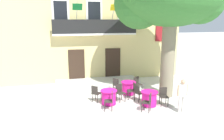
% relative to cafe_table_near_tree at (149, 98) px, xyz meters
% --- Properties ---
extents(ground_plane, '(120.00, 120.00, 0.00)m').
position_rel_cafe_table_near_tree_xyz_m(ground_plane, '(-2.06, 0.28, -0.39)').
color(ground_plane, silver).
extents(building_facade, '(13.00, 5.09, 7.50)m').
position_rel_cafe_table_near_tree_xyz_m(building_facade, '(-1.81, 7.27, 3.36)').
color(building_facade, '#DBC67F').
rests_on(building_facade, ground).
extents(entrance_step_platform, '(5.60, 2.36, 0.25)m').
position_rel_cafe_table_near_tree_xyz_m(entrance_step_platform, '(-1.81, 4.10, -0.27)').
color(entrance_step_platform, silver).
rests_on(entrance_step_platform, ground).
extents(cafe_table_near_tree, '(0.86, 0.86, 0.76)m').
position_rel_cafe_table_near_tree_xyz_m(cafe_table_near_tree, '(0.00, 0.00, 0.00)').
color(cafe_table_near_tree, '#DB1984').
rests_on(cafe_table_near_tree, ground).
extents(cafe_chair_near_tree_0, '(0.47, 0.47, 0.91)m').
position_rel_cafe_table_near_tree_xyz_m(cafe_chair_near_tree_0, '(0.75, -0.08, 0.14)').
color(cafe_chair_near_tree_0, '#2D2823').
rests_on(cafe_chair_near_tree_0, ground).
extents(cafe_chair_near_tree_1, '(0.51, 0.51, 0.91)m').
position_rel_cafe_table_near_tree_xyz_m(cafe_chair_near_tree_1, '(-0.32, 0.68, 0.14)').
color(cafe_chair_near_tree_1, '#2D2823').
rests_on(cafe_chair_near_tree_1, ground).
extents(cafe_chair_near_tree_2, '(0.56, 0.56, 0.91)m').
position_rel_cafe_table_near_tree_xyz_m(cafe_chair_near_tree_2, '(-0.37, -0.66, 0.14)').
color(cafe_chair_near_tree_2, '#2D2823').
rests_on(cafe_chair_near_tree_2, ground).
extents(cafe_table_middle, '(0.86, 0.86, 0.76)m').
position_rel_cafe_table_near_tree_xyz_m(cafe_table_middle, '(-1.94, 0.70, 0.00)').
color(cafe_table_middle, '#DB1984').
rests_on(cafe_table_middle, ground).
extents(cafe_chair_middle_0, '(0.50, 0.50, 0.91)m').
position_rel_cafe_table_near_tree_xyz_m(cafe_chair_middle_0, '(-1.24, 1.00, 0.14)').
color(cafe_chair_middle_0, '#2D2823').
rests_on(cafe_chair_middle_0, ground).
extents(cafe_chair_middle_1, '(0.57, 0.57, 0.91)m').
position_rel_cafe_table_near_tree_xyz_m(cafe_chair_middle_1, '(-2.53, 1.17, 0.14)').
color(cafe_chair_middle_1, '#2D2823').
rests_on(cafe_chair_middle_1, ground).
extents(cafe_chair_middle_2, '(0.49, 0.49, 0.91)m').
position_rel_cafe_table_near_tree_xyz_m(cafe_chair_middle_2, '(-2.06, -0.04, 0.14)').
color(cafe_chair_middle_2, '#2D2823').
rests_on(cafe_chair_middle_2, ground).
extents(cafe_table_front, '(0.86, 0.86, 0.76)m').
position_rel_cafe_table_near_tree_xyz_m(cafe_table_front, '(-0.45, 1.90, 0.00)').
color(cafe_table_front, '#DB1984').
rests_on(cafe_table_front, ground).
extents(cafe_chair_front_0, '(0.51, 0.51, 0.91)m').
position_rel_cafe_table_near_tree_xyz_m(cafe_chair_front_0, '(0.22, 2.24, 0.14)').
color(cafe_chair_front_0, '#2D2823').
rests_on(cafe_chair_front_0, ground).
extents(cafe_chair_front_1, '(0.57, 0.57, 0.91)m').
position_rel_cafe_table_near_tree_xyz_m(cafe_chair_front_1, '(-1.05, 2.37, 0.14)').
color(cafe_chair_front_1, '#2D2823').
rests_on(cafe_chair_front_1, ground).
extents(cafe_chair_front_2, '(0.45, 0.45, 0.91)m').
position_rel_cafe_table_near_tree_xyz_m(cafe_chair_front_2, '(-0.49, 1.15, 0.14)').
color(cafe_chair_front_2, '#2D2823').
rests_on(cafe_chair_front_2, ground).
extents(pedestrian_near_entrance, '(0.53, 0.37, 1.61)m').
position_rel_cafe_table_near_tree_xyz_m(pedestrian_near_entrance, '(1.13, -1.13, 0.52)').
color(pedestrian_near_entrance, silver).
rests_on(pedestrian_near_entrance, ground).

